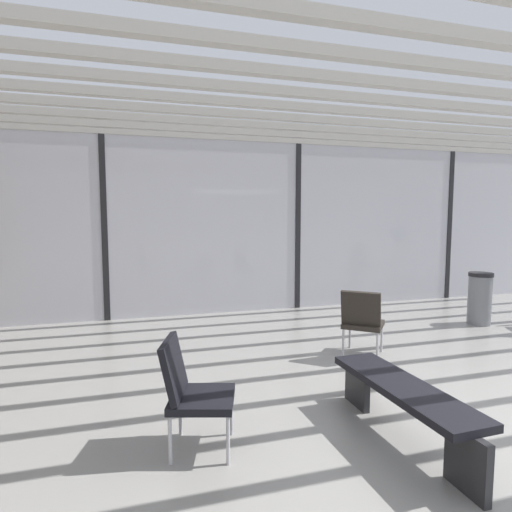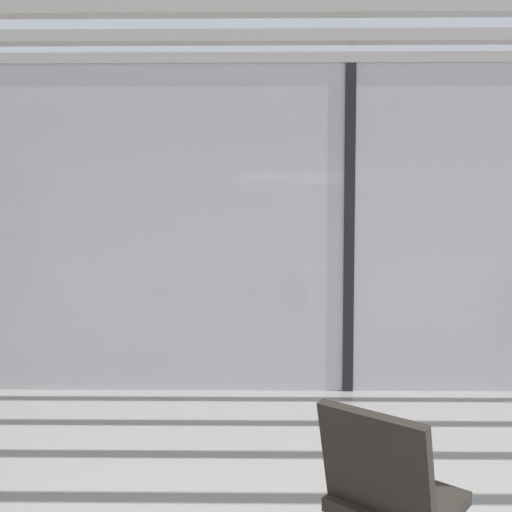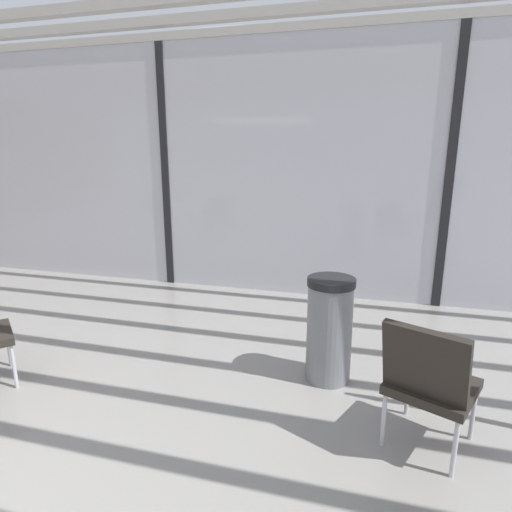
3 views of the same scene
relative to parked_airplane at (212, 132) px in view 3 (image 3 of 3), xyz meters
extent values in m
cube|color=silver|center=(1.14, -4.72, -0.67)|extent=(14.00, 0.08, 3.14)
cube|color=black|center=(1.14, -4.72, -0.67)|extent=(0.10, 0.12, 3.14)
cube|color=black|center=(4.64, -4.72, -0.67)|extent=(0.10, 0.12, 3.14)
cube|color=#B7B2A8|center=(1.14, -5.92, 0.95)|extent=(13.72, 0.12, 0.10)
cube|color=#B7B2A8|center=(1.14, -5.32, 0.95)|extent=(13.72, 0.12, 0.10)
cube|color=#B7B2A8|center=(1.14, -4.72, 0.95)|extent=(13.72, 0.12, 0.10)
ellipsoid|color=#B2BCD6|center=(0.33, 0.00, 0.00)|extent=(13.71, 4.47, 4.47)
sphere|color=gray|center=(-5.98, 0.00, 0.00)|extent=(2.46, 2.46, 2.46)
sphere|color=black|center=(-3.44, -2.06, 0.34)|extent=(0.28, 0.28, 0.28)
sphere|color=black|center=(-2.54, -2.06, 0.34)|extent=(0.28, 0.28, 0.28)
sphere|color=black|center=(-1.64, -2.06, 0.34)|extent=(0.28, 0.28, 0.28)
sphere|color=black|center=(-0.74, -2.06, 0.34)|extent=(0.28, 0.28, 0.28)
sphere|color=black|center=(0.16, -2.06, 0.34)|extent=(0.28, 0.28, 0.28)
sphere|color=black|center=(1.06, -2.06, 0.34)|extent=(0.28, 0.28, 0.28)
cylinder|color=#BCBCC1|center=(1.20, -7.58, -2.05)|extent=(0.03, 0.03, 0.37)
cylinder|color=#BCBCC1|center=(0.88, -7.31, -2.05)|extent=(0.03, 0.03, 0.37)
cube|color=#28231E|center=(4.25, -7.41, -1.84)|extent=(0.63, 0.63, 0.06)
cube|color=#28231E|center=(4.16, -7.60, -1.59)|extent=(0.50, 0.32, 0.44)
cylinder|color=#BCBCC1|center=(4.53, -7.30, -2.05)|extent=(0.03, 0.03, 0.37)
cylinder|color=#BCBCC1|center=(4.14, -7.13, -2.05)|extent=(0.03, 0.03, 0.37)
cylinder|color=#BCBCC1|center=(4.35, -7.68, -2.05)|extent=(0.03, 0.03, 0.37)
cylinder|color=#BCBCC1|center=(3.97, -7.51, -2.05)|extent=(0.03, 0.03, 0.37)
cylinder|color=slate|center=(3.55, -6.78, -1.84)|extent=(0.36, 0.36, 0.80)
cylinder|color=black|center=(3.55, -6.78, -1.41)|extent=(0.38, 0.38, 0.06)
camera|label=1|loc=(-1.94, -12.36, -0.43)|focal=29.87mm
camera|label=2|loc=(0.31, -9.90, -0.62)|focal=37.64mm
camera|label=3|loc=(3.80, -9.95, -0.41)|focal=29.54mm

